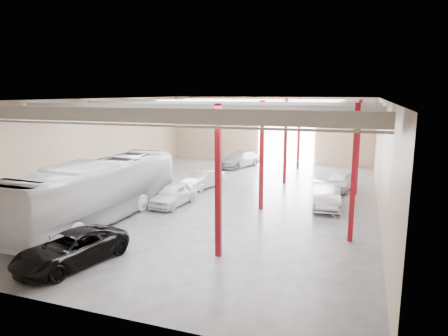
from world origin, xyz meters
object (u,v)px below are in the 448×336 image
Objects in this scene: car_row_a at (173,195)px; car_right_far at (340,181)px; coach_bus at (97,191)px; car_row_b at (203,179)px; black_sedan at (71,249)px; car_right_near at (326,195)px; car_row_c at (239,159)px.

car_row_a is 1.02× the size of car_right_far.
car_row_a is (2.71, 4.43, -1.07)m from coach_bus.
car_row_b is at bearing -155.22° from car_right_far.
black_sedan reaches higher than car_right_far.
coach_bus reaches higher than car_right_far.
coach_bus is 2.62× the size of car_right_near.
car_row_c is at bearing 84.31° from coach_bus.
black_sedan reaches higher than car_row_b.
car_row_a is 5.20m from car_row_b.
car_row_a is 13.14m from car_right_far.
coach_bus is 10.06m from car_row_b.
car_row_a reaches higher than car_row_b.
car_right_near is at bearing -0.30° from car_row_b.
black_sedan is 0.96× the size of car_row_c.
coach_bus is 19.64m from car_row_c.
car_row_b is at bearing 160.38° from car_right_near.
black_sedan is 16.21m from car_right_near.
car_right_far is at bearing 77.17° from car_right_near.
car_right_near reaches higher than car_row_a.
coach_bus reaches higher than black_sedan.
coach_bus is 14.50m from car_right_near.
coach_bus reaches higher than car_row_b.
coach_bus is 6.29m from black_sedan.
car_right_near reaches higher than car_row_b.
car_right_near is 1.18× the size of car_right_far.
car_right_far is (13.01, 12.58, -1.09)m from coach_bus.
car_right_far is at bearing 28.69° from car_row_b.
car_row_a reaches higher than black_sedan.
car_row_c is (0.00, 9.80, 0.08)m from car_row_b.
car_row_c is at bearing 155.16° from car_right_far.
car_right_near is (9.74, 2.96, 0.09)m from car_row_a.
car_row_b is (2.71, 9.63, -1.11)m from coach_bus.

